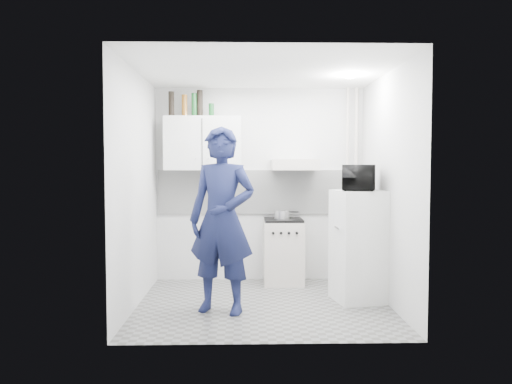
{
  "coord_description": "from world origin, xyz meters",
  "views": [
    {
      "loc": [
        -0.21,
        -5.52,
        1.56
      ],
      "look_at": [
        -0.07,
        0.3,
        1.25
      ],
      "focal_mm": 35.0,
      "sensor_mm": 36.0,
      "label": 1
    }
  ],
  "objects": [
    {
      "name": "wall_right",
      "position": [
        1.4,
        0.0,
        1.3
      ],
      "size": [
        0.0,
        2.6,
        2.6
      ],
      "primitive_type": "plane",
      "rotation": [
        1.57,
        0.0,
        -1.57
      ],
      "color": "silver",
      "rests_on": "floor"
    },
    {
      "name": "bottle_c",
      "position": [
        -0.86,
        1.07,
        2.35
      ],
      "size": [
        0.07,
        0.07,
        0.31
      ],
      "primitive_type": "cylinder",
      "color": "#144C1E",
      "rests_on": "upper_cabinet"
    },
    {
      "name": "saucepan",
      "position": [
        0.29,
        1.01,
        0.92
      ],
      "size": [
        0.2,
        0.2,
        0.11
      ],
      "primitive_type": "cylinder",
      "color": "silver",
      "rests_on": "stove_top"
    },
    {
      "name": "upper_cabinet",
      "position": [
        -0.75,
        1.07,
        1.85
      ],
      "size": [
        1.0,
        0.35,
        0.7
      ],
      "primitive_type": "cube",
      "color": "white",
      "rests_on": "wall_back"
    },
    {
      "name": "pipe_b",
      "position": [
        1.18,
        1.17,
        1.3
      ],
      "size": [
        0.04,
        0.04,
        2.6
      ],
      "primitive_type": "cylinder",
      "color": "beige",
      "rests_on": "floor"
    },
    {
      "name": "microwave",
      "position": [
        1.1,
        0.13,
        1.42
      ],
      "size": [
        0.6,
        0.48,
        0.29
      ],
      "primitive_type": "imported",
      "rotation": [
        0.0,
        0.0,
        1.33
      ],
      "color": "black",
      "rests_on": "fridge"
    },
    {
      "name": "bottle_a",
      "position": [
        -1.16,
        1.07,
        2.36
      ],
      "size": [
        0.08,
        0.08,
        0.33
      ],
      "primitive_type": "cylinder",
      "color": "black",
      "rests_on": "upper_cabinet"
    },
    {
      "name": "ceiling",
      "position": [
        0.0,
        0.0,
        2.6
      ],
      "size": [
        2.8,
        2.8,
        0.0
      ],
      "primitive_type": "plane",
      "color": "white",
      "rests_on": "wall_back"
    },
    {
      "name": "bottle_b",
      "position": [
        -0.99,
        1.07,
        2.34
      ],
      "size": [
        0.07,
        0.07,
        0.29
      ],
      "primitive_type": "cylinder",
      "color": "brown",
      "rests_on": "upper_cabinet"
    },
    {
      "name": "stove_top",
      "position": [
        0.3,
        1.0,
        0.84
      ],
      "size": [
        0.5,
        0.5,
        0.03
      ],
      "primitive_type": "cube",
      "color": "black",
      "rests_on": "stove"
    },
    {
      "name": "canister_a",
      "position": [
        -0.64,
        1.07,
        2.29
      ],
      "size": [
        0.07,
        0.07,
        0.17
      ],
      "primitive_type": "cylinder",
      "color": "#144C1E",
      "rests_on": "upper_cabinet"
    },
    {
      "name": "backsplash",
      "position": [
        0.0,
        1.24,
        1.2
      ],
      "size": [
        2.74,
        0.03,
        0.6
      ],
      "primitive_type": "cube",
      "color": "white",
      "rests_on": "wall_back"
    },
    {
      "name": "floor",
      "position": [
        0.0,
        0.0,
        0.0
      ],
      "size": [
        2.8,
        2.8,
        0.0
      ],
      "primitive_type": "plane",
      "color": "slate",
      "rests_on": "ground"
    },
    {
      "name": "person",
      "position": [
        -0.45,
        -0.27,
        0.98
      ],
      "size": [
        0.83,
        0.67,
        1.97
      ],
      "primitive_type": "imported",
      "rotation": [
        0.0,
        0.0,
        -0.31
      ],
      "color": "#151A3E",
      "rests_on": "floor"
    },
    {
      "name": "fridge",
      "position": [
        1.1,
        0.13,
        0.64
      ],
      "size": [
        0.62,
        0.62,
        1.28
      ],
      "primitive_type": "cube",
      "rotation": [
        0.0,
        0.0,
        0.19
      ],
      "color": "white",
      "rests_on": "floor"
    },
    {
      "name": "wall_left",
      "position": [
        -1.4,
        0.0,
        1.3
      ],
      "size": [
        0.0,
        2.6,
        2.6
      ],
      "primitive_type": "plane",
      "rotation": [
        1.57,
        0.0,
        1.57
      ],
      "color": "silver",
      "rests_on": "floor"
    },
    {
      "name": "wall_back",
      "position": [
        0.0,
        1.25,
        1.3
      ],
      "size": [
        2.8,
        0.0,
        2.8
      ],
      "primitive_type": "plane",
      "rotation": [
        1.57,
        0.0,
        0.0
      ],
      "color": "silver",
      "rests_on": "floor"
    },
    {
      "name": "pipe_a",
      "position": [
        1.3,
        1.17,
        1.3
      ],
      "size": [
        0.05,
        0.05,
        2.6
      ],
      "primitive_type": "cylinder",
      "color": "beige",
      "rests_on": "floor"
    },
    {
      "name": "ceiling_spot_fixture",
      "position": [
        1.0,
        0.2,
        2.57
      ],
      "size": [
        0.1,
        0.1,
        0.02
      ],
      "primitive_type": "cylinder",
      "color": "white",
      "rests_on": "ceiling"
    },
    {
      "name": "range_hood",
      "position": [
        0.45,
        1.0,
        1.57
      ],
      "size": [
        0.6,
        0.5,
        0.14
      ],
      "primitive_type": "cube",
      "color": "beige",
      "rests_on": "wall_back"
    },
    {
      "name": "stove",
      "position": [
        0.3,
        1.0,
        0.41
      ],
      "size": [
        0.52,
        0.52,
        0.83
      ],
      "primitive_type": "cube",
      "color": "beige",
      "rests_on": "floor"
    },
    {
      "name": "bottle_d",
      "position": [
        -0.79,
        1.07,
        2.37
      ],
      "size": [
        0.08,
        0.08,
        0.35
      ],
      "primitive_type": "cylinder",
      "color": "black",
      "rests_on": "upper_cabinet"
    }
  ]
}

